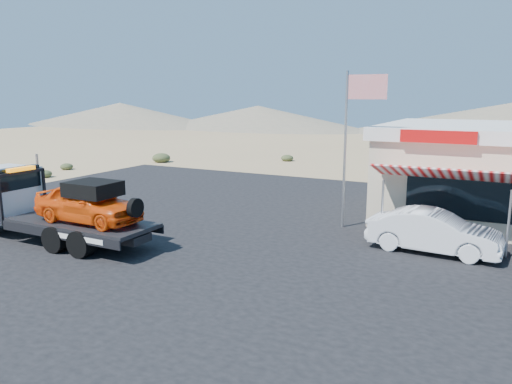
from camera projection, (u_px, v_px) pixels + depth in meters
The scene contains 7 objects.
ground at pixel (177, 241), 17.86m from camera, with size 120.00×120.00×0.00m, color #A0825B.
asphalt_lot at pixel (264, 228), 19.56m from camera, with size 32.00×24.00×0.02m, color black.
tow_truck at pixel (52, 203), 17.57m from camera, with size 7.61×2.26×2.54m.
white_sedan at pixel (434, 232), 16.37m from camera, with size 1.47×4.23×1.39m, color silver.
flagpole at pixel (352, 132), 18.82m from camera, with size 1.55×0.10×6.00m.
desert_scrub at pixel (103, 171), 32.31m from camera, with size 28.59×33.77×0.75m.
distant_hills at pixel (355, 118), 69.95m from camera, with size 126.00×48.00×4.20m.
Camera 1 is at (10.44, -13.95, 5.13)m, focal length 35.00 mm.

